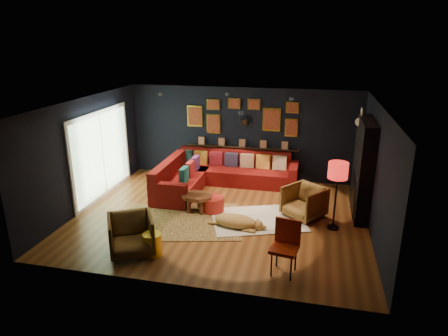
% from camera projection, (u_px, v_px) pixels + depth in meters
% --- Properties ---
extents(floor, '(6.50, 6.50, 0.00)m').
position_uv_depth(floor, '(220.00, 216.00, 9.17)').
color(floor, brown).
rests_on(floor, ground).
extents(room_walls, '(6.50, 6.50, 6.50)m').
position_uv_depth(room_walls, '(220.00, 149.00, 8.67)').
color(room_walls, black).
rests_on(room_walls, ground).
extents(sectional, '(3.41, 2.69, 0.86)m').
position_uv_depth(sectional, '(214.00, 175.00, 10.87)').
color(sectional, maroon).
rests_on(sectional, ground).
extents(ledge, '(3.20, 0.12, 0.04)m').
position_uv_depth(ledge, '(242.00, 147.00, 11.36)').
color(ledge, black).
rests_on(ledge, room_walls).
extents(gallery_wall, '(3.15, 0.04, 1.02)m').
position_uv_depth(gallery_wall, '(242.00, 116.00, 11.11)').
color(gallery_wall, yellow).
rests_on(gallery_wall, room_walls).
extents(sunburst_mirror, '(0.47, 0.16, 0.47)m').
position_uv_depth(sunburst_mirror, '(246.00, 120.00, 11.13)').
color(sunburst_mirror, silver).
rests_on(sunburst_mirror, room_walls).
extents(fireplace, '(0.31, 1.60, 2.20)m').
position_uv_depth(fireplace, '(362.00, 171.00, 9.02)').
color(fireplace, black).
rests_on(fireplace, ground).
extents(deer_head, '(0.50, 0.28, 0.45)m').
position_uv_depth(deer_head, '(367.00, 122.00, 9.15)').
color(deer_head, white).
rests_on(deer_head, fireplace).
extents(sliding_door, '(0.06, 2.80, 2.20)m').
position_uv_depth(sliding_door, '(102.00, 154.00, 10.06)').
color(sliding_door, white).
rests_on(sliding_door, ground).
extents(ceiling_spots, '(3.30, 2.50, 0.06)m').
position_uv_depth(ceiling_spots, '(228.00, 99.00, 9.10)').
color(ceiling_spots, black).
rests_on(ceiling_spots, room_walls).
extents(shag_rug, '(2.38, 2.06, 0.03)m').
position_uv_depth(shag_rug, '(258.00, 220.00, 8.96)').
color(shag_rug, silver).
rests_on(shag_rug, ground).
extents(leopard_rug, '(3.01, 2.46, 0.02)m').
position_uv_depth(leopard_rug, '(181.00, 221.00, 8.91)').
color(leopard_rug, tan).
rests_on(leopard_rug, ground).
extents(coffee_table, '(0.85, 0.68, 0.40)m').
position_uv_depth(coffee_table, '(197.00, 198.00, 9.30)').
color(coffee_table, '#592F1C').
rests_on(coffee_table, shag_rug).
extents(pouf, '(0.52, 0.52, 0.34)m').
position_uv_depth(pouf, '(213.00, 204.00, 9.34)').
color(pouf, maroon).
rests_on(pouf, shag_rug).
extents(armchair_left, '(1.08, 1.06, 0.83)m').
position_uv_depth(armchair_left, '(131.00, 233.00, 7.49)').
color(armchair_left, '#B57F37').
rests_on(armchair_left, ground).
extents(armchair_right, '(1.07, 1.06, 0.81)m').
position_uv_depth(armchair_right, '(304.00, 201.00, 9.00)').
color(armchair_right, '#B57F37').
rests_on(armchair_right, ground).
extents(gold_stool, '(0.35, 0.35, 0.44)m').
position_uv_depth(gold_stool, '(152.00, 244.00, 7.48)').
color(gold_stool, yellow).
rests_on(gold_stool, ground).
extents(orange_chair, '(0.52, 0.52, 0.96)m').
position_uv_depth(orange_chair, '(286.00, 242.00, 6.86)').
color(orange_chair, black).
rests_on(orange_chair, ground).
extents(floor_lamp, '(0.41, 0.41, 1.49)m').
position_uv_depth(floor_lamp, '(338.00, 174.00, 8.20)').
color(floor_lamp, black).
rests_on(floor_lamp, ground).
extents(dog, '(1.34, 0.76, 0.41)m').
position_uv_depth(dog, '(236.00, 219.00, 8.54)').
color(dog, tan).
rests_on(dog, leopard_rug).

